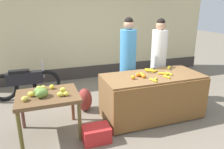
# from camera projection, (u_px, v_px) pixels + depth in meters

# --- Properties ---
(ground_plane) EXTENTS (24.00, 24.00, 0.00)m
(ground_plane) POSITION_uv_depth(u_px,v_px,m) (130.00, 119.00, 4.20)
(ground_plane) COLOR #756B5B
(market_wall_back) EXTENTS (7.44, 0.23, 3.31)m
(market_wall_back) POSITION_uv_depth(u_px,v_px,m) (91.00, 23.00, 6.25)
(market_wall_back) COLOR beige
(market_wall_back) RESTS_ON ground
(fruit_stall_counter) EXTENTS (1.91, 0.89, 0.85)m
(fruit_stall_counter) POSITION_uv_depth(u_px,v_px,m) (152.00, 96.00, 4.20)
(fruit_stall_counter) COLOR brown
(fruit_stall_counter) RESTS_ON ground
(side_table_wooden) EXTENTS (0.99, 0.80, 0.73)m
(side_table_wooden) POSITION_uv_depth(u_px,v_px,m) (48.00, 100.00, 3.54)
(side_table_wooden) COLOR brown
(side_table_wooden) RESTS_ON ground
(banana_bunch_pile) EXTENTS (0.76, 0.66, 0.07)m
(banana_bunch_pile) POSITION_uv_depth(u_px,v_px,m) (159.00, 73.00, 4.09)
(banana_bunch_pile) COLOR gold
(banana_bunch_pile) RESTS_ON fruit_stall_counter
(orange_pile) EXTENTS (0.29, 0.18, 0.08)m
(orange_pile) POSITION_uv_depth(u_px,v_px,m) (140.00, 75.00, 3.95)
(orange_pile) COLOR orange
(orange_pile) RESTS_ON fruit_stall_counter
(mango_papaya_pile) EXTENTS (0.73, 0.51, 0.14)m
(mango_papaya_pile) POSITION_uv_depth(u_px,v_px,m) (43.00, 92.00, 3.45)
(mango_papaya_pile) COLOR yellow
(mango_papaya_pile) RESTS_ON side_table_wooden
(vendor_woman_blue_shirt) EXTENTS (0.34, 0.34, 1.89)m
(vendor_woman_blue_shirt) POSITION_uv_depth(u_px,v_px,m) (128.00, 62.00, 4.59)
(vendor_woman_blue_shirt) COLOR #33333D
(vendor_woman_blue_shirt) RESTS_ON ground
(vendor_woman_white_shirt) EXTENTS (0.34, 0.34, 1.85)m
(vendor_woman_white_shirt) POSITION_uv_depth(u_px,v_px,m) (158.00, 60.00, 4.86)
(vendor_woman_white_shirt) COLOR #33333D
(vendor_woman_white_shirt) RESTS_ON ground
(parked_motorcycle) EXTENTS (1.60, 0.18, 0.88)m
(parked_motorcycle) POSITION_uv_depth(u_px,v_px,m) (25.00, 82.00, 5.03)
(parked_motorcycle) COLOR black
(parked_motorcycle) RESTS_ON ground
(produce_crate) EXTENTS (0.44, 0.33, 0.26)m
(produce_crate) POSITION_uv_depth(u_px,v_px,m) (96.00, 134.00, 3.49)
(produce_crate) COLOR red
(produce_crate) RESTS_ON ground
(produce_sack) EXTENTS (0.40, 0.44, 0.48)m
(produce_sack) POSITION_uv_depth(u_px,v_px,m) (85.00, 100.00, 4.49)
(produce_sack) COLOR maroon
(produce_sack) RESTS_ON ground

